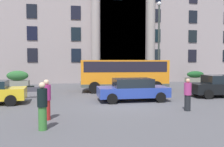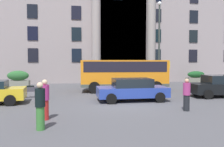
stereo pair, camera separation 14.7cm
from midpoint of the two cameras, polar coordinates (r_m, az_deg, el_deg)
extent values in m
cube|color=#4A494E|center=(14.04, 2.60, -7.43)|extent=(80.00, 64.00, 0.12)
cube|color=gray|center=(31.45, -4.30, 11.33)|extent=(40.18, 9.00, 14.00)
cube|color=black|center=(27.31, 2.93, 8.12)|extent=(5.32, 0.12, 9.78)
cylinder|color=gray|center=(26.49, -3.67, 8.27)|extent=(1.00, 1.00, 9.78)
cylinder|color=gray|center=(27.87, 9.49, 7.98)|extent=(1.00, 1.00, 9.78)
cube|color=black|center=(26.75, -18.22, 4.19)|extent=(1.06, 0.08, 1.47)
cube|color=black|center=(26.46, -8.31, 4.32)|extent=(1.06, 0.08, 1.47)
cube|color=black|center=(28.22, 10.73, 4.23)|extent=(1.06, 0.08, 1.47)
cube|color=black|center=(30.13, 18.96, 4.04)|extent=(1.06, 0.08, 1.47)
cube|color=black|center=(26.89, -18.30, 9.11)|extent=(1.06, 0.08, 1.47)
cube|color=black|center=(26.61, -8.35, 9.30)|extent=(1.06, 0.08, 1.47)
cube|color=black|center=(28.36, 10.78, 8.90)|extent=(1.06, 0.08, 1.47)
cube|color=black|center=(30.26, 19.04, 8.42)|extent=(1.06, 0.08, 1.47)
cube|color=black|center=(27.24, -18.39, 13.95)|extent=(1.06, 0.08, 1.47)
cube|color=black|center=(26.96, -8.39, 14.19)|extent=(1.06, 0.08, 1.47)
cube|color=black|center=(28.69, 10.82, 13.49)|extent=(1.06, 0.08, 1.47)
cube|color=black|center=(30.57, 19.12, 12.73)|extent=(1.06, 0.08, 1.47)
cube|color=orange|center=(19.49, 3.03, 0.13)|extent=(7.06, 2.79, 2.09)
cube|color=black|center=(19.47, 3.04, 1.69)|extent=(6.65, 2.79, 0.81)
cube|color=black|center=(20.26, 12.56, 1.17)|extent=(0.20, 1.93, 1.02)
cube|color=#454E46|center=(19.56, 3.02, -2.58)|extent=(7.07, 2.83, 0.24)
cylinder|color=black|center=(21.18, 9.05, -2.50)|extent=(0.92, 0.34, 0.90)
cylinder|color=black|center=(18.98, 10.80, -3.17)|extent=(0.92, 0.34, 0.90)
cylinder|color=black|center=(20.51, -4.17, -2.65)|extent=(0.92, 0.34, 0.90)
cylinder|color=black|center=(18.22, -3.99, -3.38)|extent=(0.92, 0.34, 0.90)
cylinder|color=#9B9920|center=(22.40, 13.30, -0.33)|extent=(0.08, 0.08, 2.39)
cube|color=yellow|center=(22.34, 13.36, 2.08)|extent=(0.44, 0.03, 0.60)
cube|color=slate|center=(28.00, 19.57, -1.57)|extent=(2.06, 0.92, 0.62)
ellipsoid|color=#184820|center=(27.95, 19.60, -0.20)|extent=(1.98, 0.83, 0.73)
cube|color=gray|center=(24.53, -21.37, -2.28)|extent=(2.07, 0.97, 0.59)
ellipsoid|color=#285D2C|center=(24.47, -21.41, -0.48)|extent=(1.99, 0.87, 0.96)
cube|color=gray|center=(24.12, -5.35, -2.27)|extent=(1.65, 0.92, 0.50)
ellipsoid|color=#336B32|center=(24.07, -5.36, -0.77)|extent=(1.58, 0.82, 0.77)
cube|color=black|center=(18.24, 25.14, -3.17)|extent=(4.58, 2.03, 0.67)
cube|color=black|center=(18.19, 25.18, -1.24)|extent=(2.51, 1.70, 0.56)
cylinder|color=black|center=(18.32, 19.55, -3.96)|extent=(0.63, 0.23, 0.62)
cylinder|color=black|center=(16.74, 22.27, -4.67)|extent=(0.63, 0.23, 0.62)
cube|color=#273E9A|center=(14.96, 5.10, -4.35)|extent=(4.34, 1.89, 0.60)
cube|color=black|center=(14.90, 5.11, -2.20)|extent=(2.35, 1.66, 0.52)
cylinder|color=black|center=(16.32, 9.25, -4.67)|extent=(0.62, 0.20, 0.62)
cylinder|color=black|center=(14.58, 11.68, -5.63)|extent=(0.62, 0.20, 0.62)
cylinder|color=black|center=(15.60, -1.06, -4.99)|extent=(0.62, 0.20, 0.62)
cylinder|color=black|center=(13.78, 0.16, -6.07)|extent=(0.62, 0.20, 0.62)
cylinder|color=black|center=(16.01, -21.94, -5.01)|extent=(0.63, 0.24, 0.62)
cylinder|color=black|center=(14.35, -22.94, -5.96)|extent=(0.63, 0.24, 0.62)
cylinder|color=black|center=(16.89, -15.99, -4.52)|extent=(0.60, 0.10, 0.60)
cylinder|color=black|center=(17.09, -20.41, -4.51)|extent=(0.60, 0.12, 0.60)
cube|color=#444350|center=(16.94, -18.23, -3.58)|extent=(0.85, 0.24, 0.32)
cube|color=black|center=(16.95, -18.84, -2.98)|extent=(0.52, 0.20, 0.12)
cylinder|color=#A5A5A8|center=(16.84, -16.38, -2.57)|extent=(0.03, 0.55, 0.03)
cylinder|color=black|center=(12.54, 17.72, -6.73)|extent=(0.30, 0.30, 0.79)
cylinder|color=#9E3270|center=(12.44, 17.77, -3.54)|extent=(0.36, 0.36, 0.61)
sphere|color=tan|center=(12.40, 17.80, -1.65)|extent=(0.21, 0.21, 0.21)
cylinder|color=#357331|center=(9.10, -16.30, -10.26)|extent=(0.30, 0.30, 0.85)
cylinder|color=black|center=(8.95, -16.38, -5.55)|extent=(0.36, 0.36, 0.66)
sphere|color=#D5B28D|center=(8.90, -16.42, -2.73)|extent=(0.23, 0.23, 0.23)
cylinder|color=#AF2220|center=(10.56, -15.32, -8.41)|extent=(0.30, 0.30, 0.84)
cylinder|color=#A1286C|center=(10.44, -15.38, -4.40)|extent=(0.36, 0.36, 0.65)
sphere|color=beige|center=(10.39, -15.41, -2.02)|extent=(0.22, 0.22, 0.22)
cylinder|color=#303936|center=(24.09, 11.38, 6.48)|extent=(0.18, 0.18, 7.90)
sphere|color=white|center=(24.69, 11.49, 16.09)|extent=(0.40, 0.40, 0.40)
camera|label=1|loc=(0.07, -89.79, 0.01)|focal=38.21mm
camera|label=2|loc=(0.07, 90.21, -0.01)|focal=38.21mm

